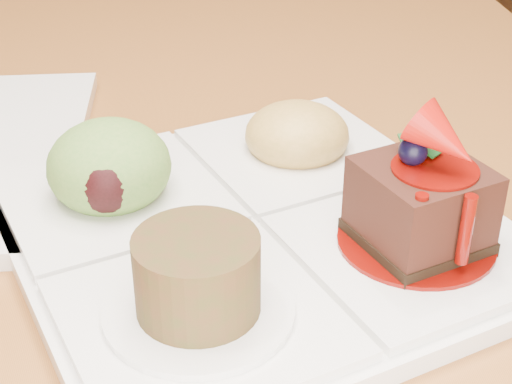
{
  "coord_description": "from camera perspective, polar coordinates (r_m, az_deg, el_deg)",
  "views": [
    {
      "loc": [
        0.14,
        -0.81,
        1.02
      ],
      "look_at": [
        0.18,
        -0.42,
        0.79
      ],
      "focal_mm": 55.0,
      "sensor_mm": 36.0,
      "label": 1
    }
  ],
  "objects": [
    {
      "name": "dining_table",
      "position": [
        0.89,
        -14.23,
        7.49
      ],
      "size": [
        1.0,
        1.8,
        0.75
      ],
      "color": "brown",
      "rests_on": "ground"
    },
    {
      "name": "sampler_plate",
      "position": [
        0.47,
        -0.49,
        -1.27
      ],
      "size": [
        0.36,
        0.36,
        0.11
      ],
      "rotation": [
        0.0,
        0.0,
        0.39
      ],
      "color": "silver",
      "rests_on": "dining_table"
    }
  ]
}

